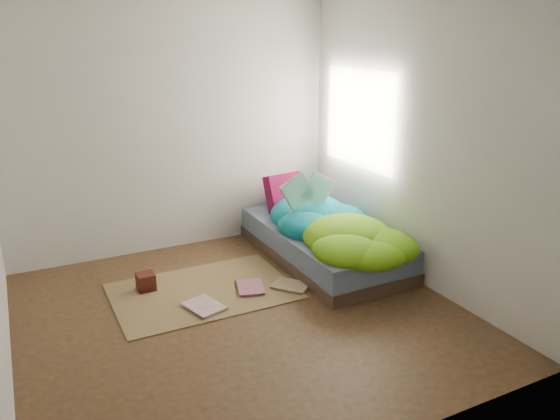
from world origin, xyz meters
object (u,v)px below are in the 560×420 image
object	(u,v)px
open_book	(308,181)
wooden_box	(146,282)
bed	(323,243)
floor_book_b	(237,289)
pillow_magenta	(284,193)
floor_book_a	(192,311)

from	to	relation	value
open_book	wooden_box	bearing A→B (deg)	-176.81
bed	floor_book_b	size ratio (longest dim) A/B	6.21
bed	pillow_magenta	size ratio (longest dim) A/B	4.71
wooden_box	floor_book_b	size ratio (longest dim) A/B	0.49
floor_book_a	floor_book_b	xyz separation A→B (m)	(0.50, 0.21, 0.00)
wooden_box	floor_book_b	xyz separation A→B (m)	(0.74, -0.39, -0.06)
open_book	floor_book_a	size ratio (longest dim) A/B	1.41
bed	wooden_box	world-z (taller)	bed
floor_book_b	floor_book_a	bearing A→B (deg)	-140.39
wooden_box	floor_book_a	distance (m)	0.65
open_book	wooden_box	distance (m)	1.85
open_book	floor_book_a	bearing A→B (deg)	-154.35
open_book	wooden_box	world-z (taller)	open_book
pillow_magenta	bed	bearing A→B (deg)	-90.55
pillow_magenta	open_book	size ratio (longest dim) A/B	0.88
bed	floor_book_b	distance (m)	1.14
floor_book_a	bed	bearing A→B (deg)	1.57
bed	pillow_magenta	distance (m)	0.78
wooden_box	floor_book_a	bearing A→B (deg)	-68.76
bed	floor_book_a	world-z (taller)	bed
bed	pillow_magenta	xyz separation A→B (m)	(-0.10, 0.67, 0.38)
bed	pillow_magenta	bearing A→B (deg)	98.53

